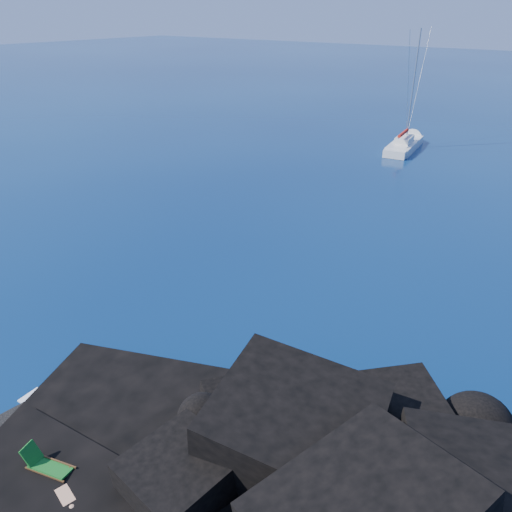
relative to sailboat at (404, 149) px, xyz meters
The scene contains 6 objects.
beach 48.07m from the sailboat, 81.02° to the right, with size 8.50×6.00×0.70m, color black.
surf_foam 43.72m from the sailboat, 79.45° to the right, with size 10.00×8.00×0.06m, color white, non-canonical shape.
sailboat is the anchor object (origin of this frame).
deck_chair 47.58m from the sailboat, 81.28° to the right, with size 1.55×0.68×1.07m, color #16651F, non-canonical shape.
towel 48.06m from the sailboat, 79.94° to the right, with size 1.74×0.82×0.05m, color white.
sunbather 48.06m from the sailboat, 79.94° to the right, with size 1.65×0.49×0.27m, color tan, non-canonical shape.
Camera 1 is at (16.03, -4.02, 13.68)m, focal length 35.00 mm.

